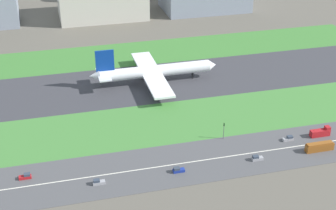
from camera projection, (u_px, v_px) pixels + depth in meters
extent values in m
plane|color=#5B564C|center=(146.00, 83.00, 253.93)|extent=(800.00, 800.00, 0.00)
cube|color=#38383D|center=(146.00, 83.00, 253.91)|extent=(280.00, 46.00, 0.10)
cube|color=#3D7A33|center=(131.00, 54.00, 289.03)|extent=(280.00, 36.00, 0.10)
cube|color=#427F38|center=(166.00, 122.00, 218.78)|extent=(280.00, 36.00, 0.10)
cube|color=#4C4C4F|center=(187.00, 163.00, 191.37)|extent=(280.00, 28.00, 0.10)
cube|color=silver|center=(187.00, 163.00, 191.34)|extent=(266.00, 0.50, 0.01)
cylinder|color=white|center=(155.00, 71.00, 252.08)|extent=(56.00, 6.00, 6.00)
cone|color=white|center=(212.00, 65.00, 258.75)|extent=(4.00, 5.70, 5.70)
cone|color=white|center=(94.00, 76.00, 244.93)|extent=(5.00, 5.40, 5.40)
cube|color=navy|center=(105.00, 61.00, 242.80)|extent=(9.00, 0.80, 11.00)
cube|color=white|center=(104.00, 75.00, 245.84)|extent=(6.00, 16.00, 0.60)
cube|color=white|center=(145.00, 62.00, 265.05)|extent=(10.00, 26.00, 1.00)
cylinder|color=gray|center=(150.00, 70.00, 261.15)|extent=(5.00, 3.20, 3.20)
cube|color=white|center=(159.00, 86.00, 239.35)|extent=(10.00, 26.00, 1.00)
cylinder|color=gray|center=(158.00, 85.00, 245.73)|extent=(5.00, 3.20, 3.20)
cylinder|color=black|center=(193.00, 75.00, 258.58)|extent=(1.00, 1.00, 3.20)
cylinder|color=black|center=(146.00, 77.00, 256.33)|extent=(1.00, 1.00, 3.20)
cylinder|color=black|center=(149.00, 83.00, 250.34)|extent=(1.00, 1.00, 3.20)
cube|color=#99999E|center=(99.00, 183.00, 179.20)|extent=(4.40, 1.80, 1.10)
cube|color=#333D4C|center=(97.00, 181.00, 178.55)|extent=(2.20, 1.66, 0.90)
cube|color=#99999E|center=(257.00, 159.00, 192.71)|extent=(4.40, 1.80, 1.10)
cube|color=#333D4C|center=(256.00, 157.00, 192.07)|extent=(2.20, 1.66, 0.90)
cube|color=#B2191E|center=(320.00, 133.00, 208.02)|extent=(8.40, 2.50, 2.80)
cube|color=#B2191E|center=(328.00, 128.00, 207.80)|extent=(2.00, 2.30, 1.20)
cube|color=navy|center=(179.00, 171.00, 185.76)|extent=(4.40, 1.80, 1.10)
cube|color=#333D4C|center=(177.00, 169.00, 185.12)|extent=(2.20, 1.66, 0.90)
cube|color=brown|center=(319.00, 147.00, 198.11)|extent=(11.60, 2.50, 3.00)
cube|color=brown|center=(320.00, 144.00, 197.27)|extent=(10.80, 2.30, 0.50)
cube|color=#99999E|center=(288.00, 139.00, 205.22)|extent=(4.40, 1.80, 1.10)
cube|color=#333D4C|center=(290.00, 137.00, 204.94)|extent=(2.20, 1.66, 0.90)
cube|color=#B2191E|center=(25.00, 177.00, 182.11)|extent=(4.40, 1.80, 1.10)
cube|color=#333D4C|center=(27.00, 175.00, 181.82)|extent=(2.20, 1.66, 0.90)
cylinder|color=#4C4C51|center=(224.00, 132.00, 205.39)|extent=(0.24, 0.24, 6.00)
cube|color=black|center=(224.00, 125.00, 203.71)|extent=(0.36, 0.36, 1.20)
sphere|color=#19D826|center=(224.00, 124.00, 203.40)|extent=(0.24, 0.24, 0.24)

